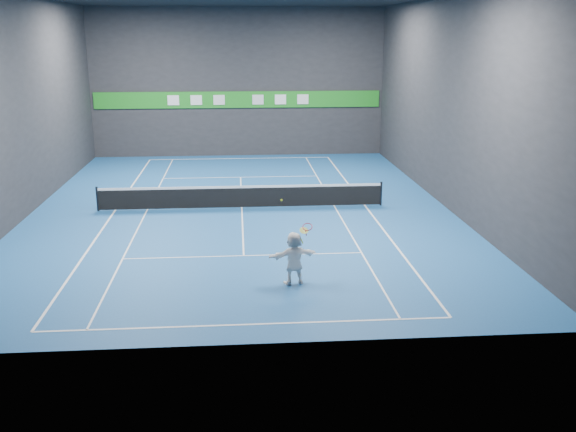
{
  "coord_description": "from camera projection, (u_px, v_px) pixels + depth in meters",
  "views": [
    {
      "loc": [
        -0.14,
        -27.33,
        7.29
      ],
      "look_at": [
        1.5,
        -6.79,
        1.5
      ],
      "focal_mm": 40.0,
      "sensor_mm": 36.0,
      "label": 1
    }
  ],
  "objects": [
    {
      "name": "baseline_far",
      "position": [
        240.0,
        158.0,
        39.62
      ],
      "size": [
        10.98,
        0.08,
        0.01
      ],
      "primitive_type": "cube",
      "color": "white",
      "rests_on": "ground"
    },
    {
      "name": "service_line_far",
      "position": [
        241.0,
        177.0,
        34.36
      ],
      "size": [
        8.23,
        0.06,
        0.01
      ],
      "primitive_type": "cube",
      "color": "white",
      "rests_on": "ground"
    },
    {
      "name": "ground",
      "position": [
        242.0,
        208.0,
        28.21
      ],
      "size": [
        26.0,
        26.0,
        0.0
      ],
      "primitive_type": "plane",
      "color": "#194E8B",
      "rests_on": "ground"
    },
    {
      "name": "tennis_net",
      "position": [
        242.0,
        196.0,
        28.07
      ],
      "size": [
        12.5,
        0.1,
        1.07
      ],
      "color": "black",
      "rests_on": "ground"
    },
    {
      "name": "sideline_doubles_left",
      "position": [
        115.0,
        210.0,
        27.79
      ],
      "size": [
        0.08,
        23.78,
        0.01
      ],
      "primitive_type": "cube",
      "color": "white",
      "rests_on": "ground"
    },
    {
      "name": "center_service_line",
      "position": [
        242.0,
        208.0,
        28.21
      ],
      "size": [
        0.06,
        12.8,
        0.01
      ],
      "primitive_type": "cube",
      "color": "white",
      "rests_on": "ground"
    },
    {
      "name": "wall_left",
      "position": [
        20.0,
        107.0,
        26.31
      ],
      "size": [
        0.1,
        26.0,
        9.0
      ],
      "primitive_type": "cube",
      "color": "#27272A",
      "rests_on": "ground"
    },
    {
      "name": "wall_front",
      "position": [
        244.0,
        164.0,
        14.52
      ],
      "size": [
        18.0,
        0.1,
        9.0
      ],
      "primitive_type": "cube",
      "color": "#27272A",
      "rests_on": "ground"
    },
    {
      "name": "tennis_ball",
      "position": [
        281.0,
        200.0,
        19.03
      ],
      "size": [
        0.07,
        0.07,
        0.07
      ],
      "primitive_type": "sphere",
      "color": "#CDD924",
      "rests_on": "player"
    },
    {
      "name": "player",
      "position": [
        294.0,
        258.0,
        19.4
      ],
      "size": [
        1.59,
        0.84,
        1.64
      ],
      "primitive_type": "imported",
      "rotation": [
        0.0,
        0.0,
        3.39
      ],
      "color": "white",
      "rests_on": "ground"
    },
    {
      "name": "sponsor_banner",
      "position": [
        239.0,
        100.0,
        39.68
      ],
      "size": [
        17.64,
        0.11,
        1.0
      ],
      "color": "#1E8C21",
      "rests_on": "wall_back"
    },
    {
      "name": "baseline_near",
      "position": [
        246.0,
        325.0,
        16.8
      ],
      "size": [
        10.98,
        0.08,
        0.01
      ],
      "primitive_type": "cube",
      "color": "white",
      "rests_on": "ground"
    },
    {
      "name": "service_line_near",
      "position": [
        244.0,
        256.0,
        22.07
      ],
      "size": [
        8.23,
        0.06,
        0.01
      ],
      "primitive_type": "cube",
      "color": "white",
      "rests_on": "ground"
    },
    {
      "name": "sideline_doubles_right",
      "position": [
        365.0,
        205.0,
        28.63
      ],
      "size": [
        0.08,
        23.78,
        0.01
      ],
      "primitive_type": "cube",
      "color": "white",
      "rests_on": "ground"
    },
    {
      "name": "wall_back",
      "position": [
        238.0,
        83.0,
        39.47
      ],
      "size": [
        18.0,
        0.1,
        9.0
      ],
      "primitive_type": "cube",
      "color": "#27272A",
      "rests_on": "ground"
    },
    {
      "name": "sideline_singles_right",
      "position": [
        334.0,
        206.0,
        28.53
      ],
      "size": [
        0.06,
        23.78,
        0.01
      ],
      "primitive_type": "cube",
      "color": "white",
      "rests_on": "ground"
    },
    {
      "name": "wall_right",
      "position": [
        448.0,
        103.0,
        27.69
      ],
      "size": [
        0.1,
        26.0,
        9.0
      ],
      "primitive_type": "cube",
      "color": "#27272A",
      "rests_on": "ground"
    },
    {
      "name": "tennis_racket",
      "position": [
        306.0,
        229.0,
        19.23
      ],
      "size": [
        0.51,
        0.38,
        0.67
      ],
      "color": "red",
      "rests_on": "player"
    },
    {
      "name": "sideline_singles_left",
      "position": [
        147.0,
        210.0,
        27.9
      ],
      "size": [
        0.06,
        23.78,
        0.01
      ],
      "primitive_type": "cube",
      "color": "white",
      "rests_on": "ground"
    }
  ]
}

